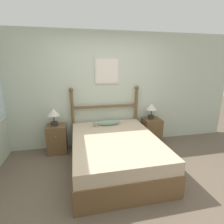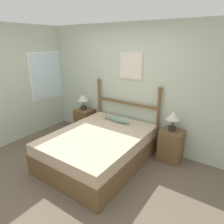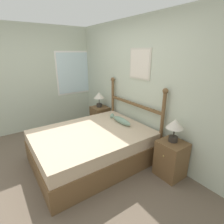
% 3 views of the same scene
% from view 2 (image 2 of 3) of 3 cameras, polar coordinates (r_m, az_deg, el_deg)
% --- Properties ---
extents(ground_plane, '(16.00, 16.00, 0.00)m').
position_cam_2_polar(ground_plane, '(3.60, -10.50, -18.27)').
color(ground_plane, brown).
extents(wall_back, '(6.40, 0.08, 2.55)m').
position_cam_2_polar(wall_back, '(4.32, 4.78, 7.38)').
color(wall_back, beige).
rests_on(wall_back, ground_plane).
extents(bed, '(1.54, 2.02, 0.58)m').
position_cam_2_polar(bed, '(3.83, -3.76, -10.20)').
color(bed, brown).
rests_on(bed, ground_plane).
extents(headboard, '(1.57, 0.10, 1.38)m').
position_cam_2_polar(headboard, '(4.37, 4.04, 0.84)').
color(headboard, brown).
rests_on(headboard, ground_plane).
extents(nightstand_left, '(0.40, 0.41, 0.61)m').
position_cam_2_polar(nightstand_left, '(5.04, -7.77, -2.57)').
color(nightstand_left, brown).
rests_on(nightstand_left, ground_plane).
extents(nightstand_right, '(0.40, 0.41, 0.61)m').
position_cam_2_polar(nightstand_right, '(4.03, 16.44, -9.19)').
color(nightstand_right, brown).
rests_on(nightstand_right, ground_plane).
extents(table_lamp_left, '(0.26, 0.26, 0.37)m').
position_cam_2_polar(table_lamp_left, '(4.87, -8.28, 3.70)').
color(table_lamp_left, '#2D2823').
rests_on(table_lamp_left, nightstand_left).
extents(table_lamp_right, '(0.26, 0.26, 0.37)m').
position_cam_2_polar(table_lamp_right, '(3.82, 17.03, -1.48)').
color(table_lamp_right, '#2D2823').
rests_on(table_lamp_right, nightstand_right).
extents(fish_pillow, '(0.59, 0.11, 0.12)m').
position_cam_2_polar(fish_pillow, '(4.18, 1.53, -2.13)').
color(fish_pillow, gray).
rests_on(fish_pillow, bed).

